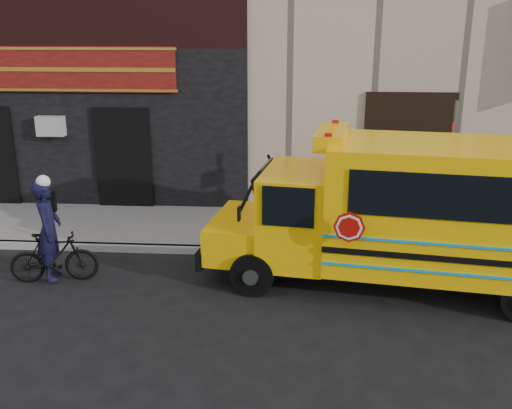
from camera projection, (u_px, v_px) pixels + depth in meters
The scene contains 7 objects.
ground at pixel (221, 312), 9.76m from camera, with size 120.00×120.00×0.00m, color black.
curb at pixel (237, 251), 12.21m from camera, with size 40.00×0.20×0.15m, color gray.
sidewalk at pixel (243, 227), 13.64m from camera, with size 40.00×3.00×0.15m, color slate.
school_bus at pixel (417, 210), 10.27m from camera, with size 7.14×3.11×2.92m.
sign_pole at pixel (449, 174), 11.60m from camera, with size 0.14×0.27×3.28m.
bicycle at pixel (54, 257), 10.79m from camera, with size 0.46×1.64×0.98m, color black.
cyclist at pixel (49, 233), 10.72m from camera, with size 0.70×0.46×1.92m, color black.
Camera 1 is at (1.20, -8.69, 4.69)m, focal length 40.00 mm.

